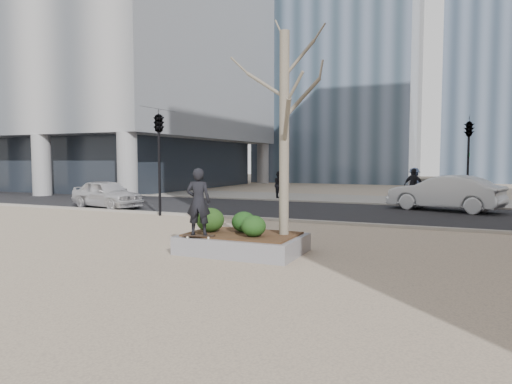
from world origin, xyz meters
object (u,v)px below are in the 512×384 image
at_px(planter, 243,244).
at_px(skateboarder, 198,202).
at_px(skateboard, 199,236).
at_px(police_car, 107,194).

xyz_separation_m(planter, skateboarder, (-0.78, -0.85, 1.12)).
xyz_separation_m(skateboard, skateboarder, (-0.00, 0.00, 0.85)).
relative_size(planter, police_car, 0.74).
relative_size(skateboard, police_car, 0.19).
relative_size(skateboarder, police_car, 0.40).
distance_m(planter, skateboard, 1.18).
bearing_deg(skateboarder, skateboard, 162.08).
height_order(planter, skateboard, skateboard).
distance_m(skateboard, skateboarder, 0.85).
bearing_deg(police_car, skateboarder, -115.94).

